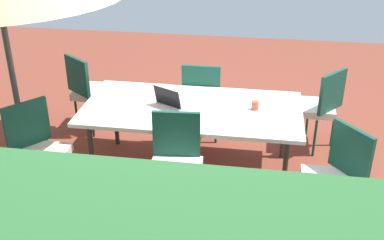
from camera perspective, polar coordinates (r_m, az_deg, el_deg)
The scene contains 10 objects.
ground_plane at distance 5.27m, azimuth -0.00°, elevation -5.92°, with size 10.00×10.00×0.02m, color brown.
dining_table at distance 4.92m, azimuth -0.00°, elevation 1.09°, with size 2.24×1.12×0.75m.
chair_southwest at distance 5.61m, azimuth 14.89°, elevation 1.82°, with size 0.58×0.58×0.98m.
chair_north at distance 4.34m, azimuth -2.04°, elevation -4.97°, with size 0.47×0.48×0.98m.
chair_northwest at distance 4.31m, azimuth 16.69°, elevation -6.42°, with size 0.58×0.58×0.98m.
chair_south at distance 5.64m, azimuth 1.25°, elevation 2.91°, with size 0.46×0.46×0.98m.
chair_northeast at distance 4.77m, azimuth -17.99°, elevation -3.22°, with size 0.58×0.58×0.98m.
chair_southeast at distance 5.98m, azimuth -12.11°, elevation 3.71°, with size 0.58×0.58×0.98m.
laptop at distance 4.93m, azimuth -2.45°, elevation 2.28°, with size 0.40×0.37×0.21m.
cup at distance 4.87m, azimuth 7.54°, elevation 1.72°, with size 0.07×0.07×0.09m, color #CC4C33.
Camera 1 is at (-0.69, 4.38, 2.83)m, focal length 44.71 mm.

